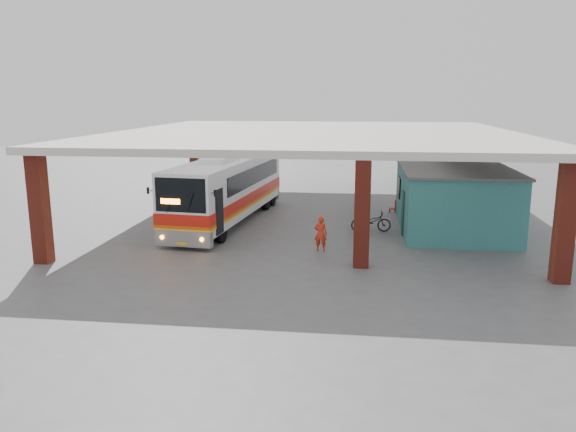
{
  "coord_description": "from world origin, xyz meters",
  "views": [
    {
      "loc": [
        2.82,
        -24.08,
        6.46
      ],
      "look_at": [
        -0.22,
        0.0,
        1.28
      ],
      "focal_mm": 35.0,
      "sensor_mm": 36.0,
      "label": 1
    }
  ],
  "objects_px": {
    "coach_bus": "(228,189)",
    "red_chair": "(394,206)",
    "motorcycle": "(371,222)",
    "pedestrian": "(321,234)"
  },
  "relations": [
    {
      "from": "pedestrian",
      "to": "motorcycle",
      "type": "bearing_deg",
      "value": -116.15
    },
    {
      "from": "coach_bus",
      "to": "pedestrian",
      "type": "distance_m",
      "value": 7.37
    },
    {
      "from": "pedestrian",
      "to": "coach_bus",
      "type": "bearing_deg",
      "value": -40.36
    },
    {
      "from": "pedestrian",
      "to": "red_chair",
      "type": "xyz_separation_m",
      "value": [
        3.59,
        8.7,
        -0.42
      ]
    },
    {
      "from": "coach_bus",
      "to": "red_chair",
      "type": "relative_size",
      "value": 17.09
    },
    {
      "from": "coach_bus",
      "to": "red_chair",
      "type": "height_order",
      "value": "coach_bus"
    },
    {
      "from": "motorcycle",
      "to": "red_chair",
      "type": "xyz_separation_m",
      "value": [
        1.39,
        4.93,
        -0.18
      ]
    },
    {
      "from": "motorcycle",
      "to": "coach_bus",
      "type": "bearing_deg",
      "value": 73.24
    },
    {
      "from": "motorcycle",
      "to": "red_chair",
      "type": "relative_size",
      "value": 2.68
    },
    {
      "from": "coach_bus",
      "to": "motorcycle",
      "type": "height_order",
      "value": "coach_bus"
    }
  ]
}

